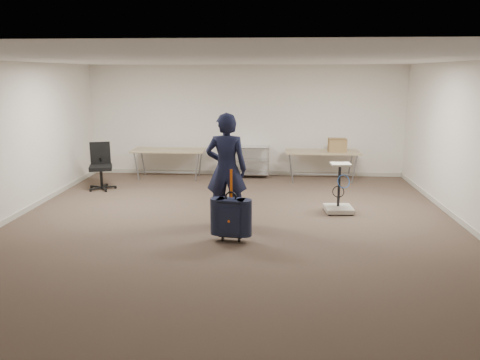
{
  "coord_description": "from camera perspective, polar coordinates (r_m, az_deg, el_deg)",
  "views": [
    {
      "loc": [
        0.64,
        -7.44,
        2.59
      ],
      "look_at": [
        0.13,
        0.3,
        0.81
      ],
      "focal_mm": 35.0,
      "sensor_mm": 36.0,
      "label": 1
    }
  ],
  "objects": [
    {
      "name": "ground",
      "position": [
        7.91,
        -1.08,
        -6.23
      ],
      "size": [
        9.0,
        9.0,
        0.0
      ],
      "primitive_type": "plane",
      "color": "#423428",
      "rests_on": "ground"
    },
    {
      "name": "room_shell",
      "position": [
        9.21,
        -0.35,
        -3.12
      ],
      "size": [
        8.0,
        9.0,
        9.0
      ],
      "color": "white",
      "rests_on": "ground"
    },
    {
      "name": "folding_table_left",
      "position": [
        11.83,
        -8.68,
        3.44
      ],
      "size": [
        1.8,
        0.75,
        0.73
      ],
      "color": "#927E59",
      "rests_on": "ground"
    },
    {
      "name": "folding_table_right",
      "position": [
        11.62,
        9.97,
        3.23
      ],
      "size": [
        1.8,
        0.75,
        0.73
      ],
      "color": "#927E59",
      "rests_on": "ground"
    },
    {
      "name": "wire_shelf",
      "position": [
        11.86,
        0.63,
        2.45
      ],
      "size": [
        1.22,
        0.47,
        0.8
      ],
      "color": "silver",
      "rests_on": "ground"
    },
    {
      "name": "person",
      "position": [
        8.06,
        -1.67,
        1.32
      ],
      "size": [
        0.72,
        0.48,
        1.95
      ],
      "primitive_type": "imported",
      "rotation": [
        0.0,
        0.0,
        3.12
      ],
      "color": "black",
      "rests_on": "ground"
    },
    {
      "name": "suitcase",
      "position": [
        7.32,
        -1.11,
        -4.57
      ],
      "size": [
        0.45,
        0.31,
        1.16
      ],
      "color": "#161933",
      "rests_on": "ground"
    },
    {
      "name": "office_chair",
      "position": [
        11.12,
        -16.55,
        0.58
      ],
      "size": [
        0.64,
        0.64,
        1.06
      ],
      "color": "black",
      "rests_on": "ground"
    },
    {
      "name": "equipment_cart",
      "position": [
        9.09,
        11.98,
        -2.32
      ],
      "size": [
        0.55,
        0.55,
        0.95
      ],
      "color": "beige",
      "rests_on": "ground"
    },
    {
      "name": "cardboard_box",
      "position": [
        11.61,
        11.77,
        4.2
      ],
      "size": [
        0.43,
        0.32,
        0.32
      ],
      "primitive_type": "cube",
      "rotation": [
        0.0,
        0.0,
        0.01
      ],
      "color": "#8C6141",
      "rests_on": "folding_table_right"
    }
  ]
}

